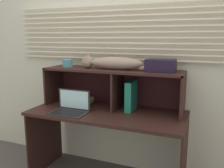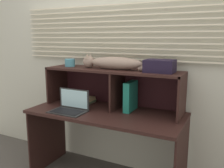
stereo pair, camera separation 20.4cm
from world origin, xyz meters
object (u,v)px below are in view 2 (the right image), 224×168
Objects in this scene: storage_box at (160,66)px; small_basket at (70,63)px; book_stack at (85,101)px; laptop at (70,107)px; binder_upright at (131,96)px; cat at (113,63)px.

small_basket is at bearing 180.00° from storage_box.
storage_box is (0.83, 0.00, 0.43)m from book_stack.
storage_box is at bearing 19.70° from laptop.
small_basket reaches higher than book_stack.
storage_box reaches higher than book_stack.
storage_box reaches higher than binder_upright.
book_stack is at bearing -179.78° from cat.
storage_box is (0.28, 0.00, 0.32)m from binder_upright.
cat is 0.48m from storage_box.
cat reaches higher than book_stack.
book_stack is 0.93m from storage_box.
laptop is at bearing -160.30° from storage_box.
laptop is 0.96m from storage_box.
cat is at bearing 180.00° from storage_box.
cat reaches higher than laptop.
binder_upright is 0.56m from book_stack.
cat is 8.12× the size of small_basket.
binder_upright is (0.53, 0.29, 0.10)m from laptop.
cat reaches higher than storage_box.
small_basket is 0.41× the size of storage_box.
small_basket is (-0.53, 0.00, -0.02)m from cat.
storage_box is at bearing 0.09° from book_stack.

